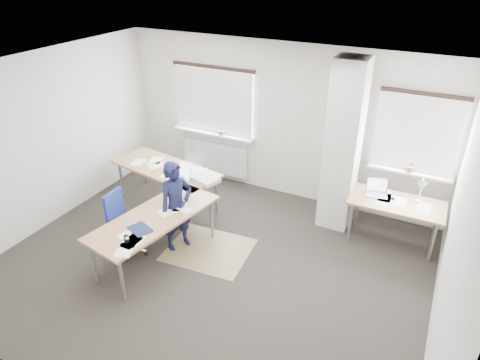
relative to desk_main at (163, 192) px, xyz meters
The scene contains 8 objects.
ground 1.42m from the desk_main, 23.57° to the right, with size 6.00×6.00×0.00m, color #2A2622.
room_shell 1.69m from the desk_main, ahead, with size 6.04×5.04×2.82m.
floor_mat 1.17m from the desk_main, 11.85° to the right, with size 1.25×1.05×0.01m, color olive.
white_crate 1.92m from the desk_main, 110.56° to the left, with size 0.47×0.33×0.28m, color white.
desk_main is the anchor object (origin of this frame).
desk_side 3.63m from the desk_main, 21.11° to the left, with size 1.41×0.72×1.22m.
task_chair 0.87m from the desk_main, 100.32° to the right, with size 0.55×0.54×1.01m.
person 0.55m from the desk_main, 32.62° to the right, with size 0.53×0.35×1.44m, color black.
Camera 1 is at (2.62, -4.22, 4.10)m, focal length 32.00 mm.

